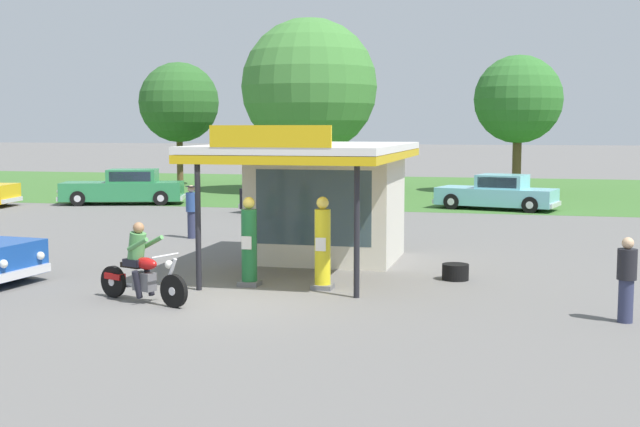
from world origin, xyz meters
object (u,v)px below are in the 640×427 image
(parked_car_back_row_centre_left, at_px, (302,196))
(bystander_admiring_sedan, at_px, (192,210))
(gas_pump_nearside, at_px, (249,245))
(motorcycle_with_rider, at_px, (141,269))
(parked_car_second_row_spare, at_px, (125,188))
(bystander_strolling_foreground, at_px, (627,278))
(spare_tire_stack, at_px, (455,272))
(parked_car_back_row_centre_right, at_px, (497,194))
(gas_pump_offside, at_px, (323,247))

(parked_car_back_row_centre_left, xyz_separation_m, bystander_admiring_sedan, (-1.54, -7.58, 0.16))
(gas_pump_nearside, xyz_separation_m, motorcycle_with_rider, (-1.52, -2.13, -0.23))
(parked_car_second_row_spare, distance_m, bystander_strolling_foreground, 26.67)
(spare_tire_stack, bearing_deg, bystander_admiring_sedan, 148.48)
(parked_car_second_row_spare, bearing_deg, bystander_admiring_sedan, -53.91)
(parked_car_back_row_centre_left, xyz_separation_m, parked_car_back_row_centre_right, (7.37, 3.93, -0.06))
(parked_car_back_row_centre_left, bearing_deg, spare_tire_stack, -61.50)
(bystander_admiring_sedan, xyz_separation_m, spare_tire_stack, (8.47, -5.20, -0.70))
(spare_tire_stack, bearing_deg, bystander_strolling_foreground, -46.85)
(motorcycle_with_rider, xyz_separation_m, spare_tire_stack, (5.81, 3.87, -0.47))
(parked_car_back_row_centre_right, bearing_deg, bystander_strolling_foreground, -82.10)
(parked_car_second_row_spare, height_order, bystander_admiring_sedan, bystander_admiring_sedan)
(gas_pump_nearside, relative_size, spare_tire_stack, 3.22)
(gas_pump_nearside, xyz_separation_m, parked_car_back_row_centre_right, (4.73, 18.44, -0.22))
(spare_tire_stack, bearing_deg, motorcycle_with_rider, -146.36)
(gas_pump_nearside, bearing_deg, parked_car_back_row_centre_right, 75.63)
(gas_pump_nearside, height_order, parked_car_second_row_spare, gas_pump_nearside)
(parked_car_second_row_spare, bearing_deg, motorcycle_with_rider, -62.41)
(gas_pump_nearside, xyz_separation_m, parked_car_second_row_spare, (-11.50, 16.98, -0.18))
(gas_pump_offside, bearing_deg, parked_car_second_row_spare, 127.73)
(motorcycle_with_rider, height_order, bystander_strolling_foreground, motorcycle_with_rider)
(motorcycle_with_rider, distance_m, bystander_strolling_foreground, 9.05)
(parked_car_back_row_centre_right, height_order, bystander_strolling_foreground, bystander_strolling_foreground)
(motorcycle_with_rider, bearing_deg, parked_car_back_row_centre_right, 73.12)
(gas_pump_offside, height_order, bystander_strolling_foreground, gas_pump_offside)
(parked_car_back_row_centre_left, distance_m, bystander_admiring_sedan, 7.74)
(motorcycle_with_rider, xyz_separation_m, parked_car_back_row_centre_right, (6.24, 20.58, 0.01))
(parked_car_back_row_centre_right, xyz_separation_m, spare_tire_stack, (-0.43, -16.71, -0.48))
(gas_pump_nearside, height_order, parked_car_back_row_centre_left, gas_pump_nearside)
(bystander_admiring_sedan, bearing_deg, gas_pump_nearside, -58.90)
(parked_car_back_row_centre_left, xyz_separation_m, parked_car_second_row_spare, (-8.86, 2.47, -0.01))
(parked_car_back_row_centre_left, height_order, spare_tire_stack, parked_car_back_row_centre_left)
(parked_car_back_row_centre_left, distance_m, parked_car_back_row_centre_right, 8.35)
(parked_car_back_row_centre_right, xyz_separation_m, bystander_admiring_sedan, (-8.91, -11.51, 0.22))
(gas_pump_offside, bearing_deg, parked_car_back_row_centre_right, 80.48)
(motorcycle_with_rider, height_order, parked_car_back_row_centre_right, motorcycle_with_rider)
(parked_car_second_row_spare, height_order, bystander_strolling_foreground, parked_car_second_row_spare)
(gas_pump_nearside, height_order, bystander_strolling_foreground, gas_pump_nearside)
(motorcycle_with_rider, distance_m, parked_car_back_row_centre_left, 16.68)
(motorcycle_with_rider, distance_m, parked_car_back_row_centre_right, 21.50)
(parked_car_back_row_centre_left, distance_m, parked_car_second_row_spare, 9.20)
(gas_pump_nearside, distance_m, spare_tire_stack, 4.68)
(gas_pump_nearside, distance_m, motorcycle_with_rider, 2.63)
(gas_pump_offside, xyz_separation_m, bystander_strolling_foreground, (5.89, -1.71, -0.11))
(gas_pump_offside, height_order, motorcycle_with_rider, gas_pump_offside)
(parked_car_second_row_spare, xyz_separation_m, parked_car_back_row_centre_right, (16.23, 1.47, -0.05))
(parked_car_back_row_centre_left, relative_size, bystander_strolling_foreground, 3.48)
(bystander_admiring_sedan, distance_m, bystander_strolling_foreground, 14.55)
(gas_pump_offside, distance_m, bystander_strolling_foreground, 6.13)
(motorcycle_with_rider, bearing_deg, gas_pump_nearside, 54.56)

